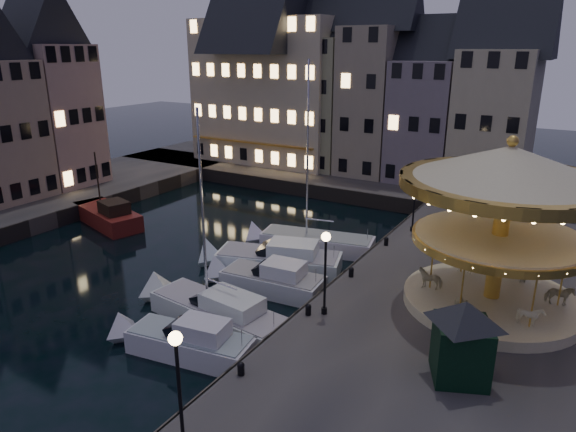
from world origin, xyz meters
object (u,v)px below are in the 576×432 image
Objects in this scene: bollard_c at (351,271)px; red_fishing_boat at (108,217)px; bollard_a at (241,368)px; motorboat_b at (183,342)px; streetlamp_b at (325,262)px; motorboat_f at (309,242)px; motorboat_e at (273,260)px; motorboat_c at (213,311)px; ticket_kiosk at (464,327)px; bollard_d at (386,241)px; bollard_b at (308,309)px; carousel at (505,198)px; motorboat_d at (266,280)px; streetlamp_c at (415,193)px; streetlamp_a at (178,373)px.

red_fishing_boat reaches higher than bollard_c.
bollard_c is (0.00, 10.50, 0.00)m from bollard_a.
motorboat_b is 20.36m from red_fishing_boat.
motorboat_f is (-6.10, 9.73, -3.49)m from streetlamp_b.
motorboat_c is at bearing -82.28° from motorboat_e.
red_fishing_boat reaches higher than streetlamp_b.
motorboat_b is 1.88× the size of ticket_kiosk.
bollard_a is 16.70m from motorboat_f.
bollard_c is at bearing 51.47° from motorboat_c.
ticket_kiosk is at bearing -58.09° from bollard_d.
streetlamp_b reaches higher than bollard_c.
streetlamp_b is at bearing -57.90° from motorboat_f.
carousel is at bearing 36.49° from bollard_b.
bollard_a is at bearing -29.08° from red_fishing_boat.
red_fishing_boat is 2.07× the size of ticket_kiosk.
bollard_c is at bearing -4.09° from red_fishing_boat.
motorboat_f reaches higher than ticket_kiosk.
carousel is (11.67, 9.55, 6.25)m from motorboat_b.
motorboat_c is 1.23× the size of carousel.
motorboat_e reaches higher than bollard_c.
carousel is at bearing 39.30° from motorboat_b.
motorboat_f is at bearing 138.09° from ticket_kiosk.
motorboat_e is (-5.87, 6.04, -0.96)m from bollard_b.
motorboat_c is at bearing -94.15° from motorboat_d.
streetlamp_a is at bearing -90.00° from streetlamp_c.
carousel reaches higher than streetlamp_b.
streetlamp_a is at bearing -67.38° from motorboat_e.
streetlamp_b is 0.47× the size of motorboat_e.
bollard_c is at bearing 92.37° from streetlamp_a.
streetlamp_b is at bearing -143.82° from carousel.
bollard_b is 10.50m from bollard_d.
bollard_b is 6.05m from motorboat_b.
motorboat_e is 15.80m from red_fishing_boat.
streetlamp_a is at bearing -56.63° from motorboat_c.
motorboat_e is at bearing 177.38° from carousel.
motorboat_b is at bearing -31.60° from red_fishing_boat.
bollard_c is (-0.60, 14.50, -2.41)m from streetlamp_a.
streetlamp_b is 10.30m from bollard_d.
bollard_d is 10.37m from carousel.
motorboat_c is at bearing -86.97° from motorboat_f.
bollard_d is 0.05× the size of motorboat_f.
streetlamp_c is 19.08m from motorboat_b.
streetlamp_a is 1.12× the size of ticket_kiosk.
bollard_d is 12.67m from motorboat_c.
red_fishing_boat is 29.68m from carousel.
motorboat_d is (-4.57, 3.33, -0.96)m from bollard_b.
motorboat_b is 0.99× the size of motorboat_d.
red_fishing_boat is at bearing 164.80° from streetlamp_b.
streetlamp_c is 0.60× the size of motorboat_b.
motorboat_f is 3.15× the size of ticket_kiosk.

